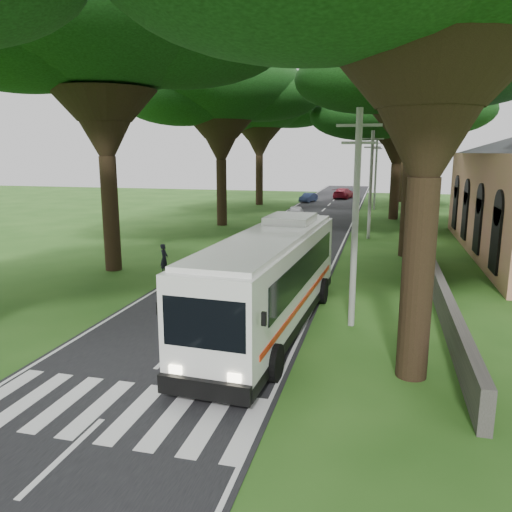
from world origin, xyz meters
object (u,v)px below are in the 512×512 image
object	(u,v)px
pole_near	(355,216)
pedestrian	(164,259)
distant_car_a	(296,212)
pole_far	(376,172)
distant_car_b	(308,197)
pole_mid	(371,183)
distant_car_c	(344,193)
coach_bus	(271,279)

from	to	relation	value
pole_near	pedestrian	size ratio (longest dim) A/B	4.97
pedestrian	distant_car_a	bearing A→B (deg)	-12.27
pole_near	pedestrian	xyz separation A→B (m)	(-10.41, 5.98, -3.38)
pole_far	distant_car_a	size ratio (longest dim) A/B	2.01
pedestrian	distant_car_b	bearing A→B (deg)	-7.01
pole_mid	distant_car_c	size ratio (longest dim) A/B	1.59
pole_near	pole_far	distance (m)	40.00
pedestrian	pole_near	bearing A→B (deg)	-124.18
coach_bus	pole_far	bearing A→B (deg)	89.15
pole_mid	distant_car_a	xyz separation A→B (m)	(-7.17, 9.14, -3.47)
coach_bus	distant_car_c	distance (m)	53.92
pedestrian	coach_bus	bearing A→B (deg)	-137.80
pole_mid	coach_bus	distance (m)	21.46
coach_bus	distant_car_c	size ratio (longest dim) A/B	2.46
pole_mid	pedestrian	world-z (taller)	pole_mid
distant_car_b	distant_car_c	xyz separation A→B (m)	(4.05, 6.32, 0.15)
pole_near	distant_car_a	xyz separation A→B (m)	(-7.17, 29.14, -3.47)
pole_near	distant_car_b	xyz separation A→B (m)	(-8.50, 46.42, -3.57)
pole_near	pole_mid	distance (m)	20.00
coach_bus	pedestrian	xyz separation A→B (m)	(-7.51, 7.12, -1.14)
pole_mid	distant_car_a	distance (m)	12.13
distant_car_b	distant_car_c	distance (m)	7.51
pole_far	coach_bus	xyz separation A→B (m)	(-2.90, -41.14, -2.24)
pole_mid	distant_car_b	world-z (taller)	pole_mid
pole_far	distant_car_b	distance (m)	11.23
distant_car_c	pedestrian	xyz separation A→B (m)	(-5.96, -46.76, 0.05)
pole_near	distant_car_a	bearing A→B (deg)	103.82
distant_car_c	pedestrian	world-z (taller)	pedestrian
pole_far	distant_car_c	world-z (taller)	pole_far
pole_mid	coach_bus	bearing A→B (deg)	-97.81
coach_bus	distant_car_b	distance (m)	47.91
coach_bus	distant_car_b	xyz separation A→B (m)	(-5.60, 47.56, -1.33)
distant_car_b	pole_near	bearing A→B (deg)	-64.41
pole_far	pole_mid	bearing A→B (deg)	-90.00
pole_near	pedestrian	bearing A→B (deg)	150.13
distant_car_a	distant_car_c	distance (m)	23.75
distant_car_a	distant_car_c	size ratio (longest dim) A/B	0.79
pole_near	pole_far	xyz separation A→B (m)	(0.00, 40.00, 0.00)
pole_mid	pedestrian	bearing A→B (deg)	-126.58
pedestrian	pole_mid	bearing A→B (deg)	-40.89
pole_far	coach_bus	distance (m)	41.31
coach_bus	distant_car_a	size ratio (longest dim) A/B	3.10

